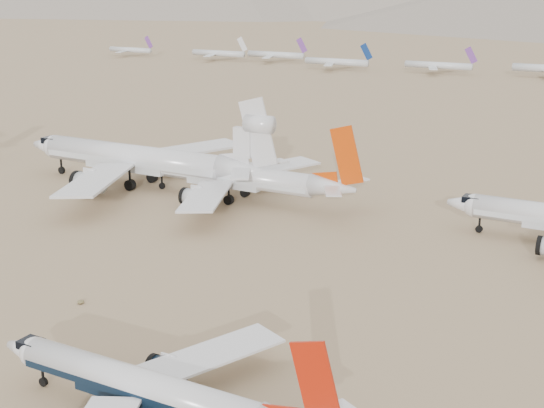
# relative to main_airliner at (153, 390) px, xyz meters

# --- Properties ---
(ground) EXTENTS (7000.00, 7000.00, 0.00)m
(ground) POSITION_rel_main_airliner_xyz_m (2.39, 5.08, -3.85)
(ground) COLOR #856D4D
(ground) RESTS_ON ground
(main_airliner) EXTENTS (39.68, 38.75, 14.00)m
(main_airliner) POSITION_rel_main_airliner_xyz_m (0.00, 0.00, 0.00)
(main_airliner) COLOR silver
(main_airliner) RESTS_ON ground
(row2_orange_tail) EXTENTS (51.37, 50.25, 18.32)m
(row2_orange_tail) POSITION_rel_main_airliner_xyz_m (-35.64, 75.91, 1.29)
(row2_orange_tail) COLOR silver
(row2_orange_tail) RESTS_ON ground
(row2_white_trijet) EXTENTS (63.19, 61.75, 22.39)m
(row2_white_trijet) POSITION_rel_main_airliner_xyz_m (-59.70, 75.58, 2.63)
(row2_white_trijet) COLOR silver
(row2_white_trijet) RESTS_ON ground
(distant_storage_row) EXTENTS (480.19, 58.50, 15.24)m
(distant_storage_row) POSITION_rel_main_airliner_xyz_m (-22.48, 324.31, 0.49)
(distant_storage_row) COLOR silver
(distant_storage_row) RESTS_ON ground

